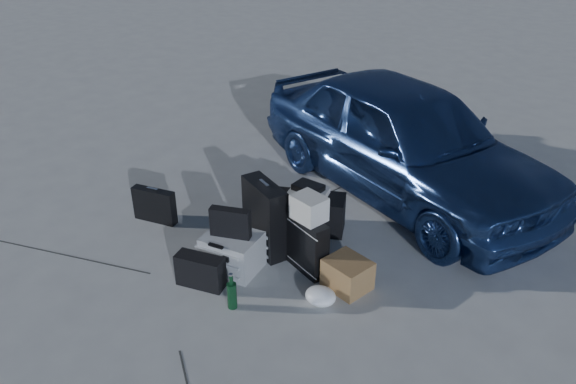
% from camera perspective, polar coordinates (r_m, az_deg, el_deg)
% --- Properties ---
extents(ground, '(60.00, 60.00, 0.00)m').
position_cam_1_polar(ground, '(4.92, -6.68, -9.69)').
color(ground, '#B0B1AC').
rests_on(ground, ground).
extents(car, '(4.02, 2.70, 1.27)m').
position_cam_1_polar(car, '(6.23, 11.69, 5.35)').
color(car, '#2F4D8D').
rests_on(car, ground).
extents(pelican_case, '(0.53, 0.46, 0.34)m').
position_cam_1_polar(pelican_case, '(5.05, -5.64, -6.09)').
color(pelican_case, '#AFB2B4').
rests_on(pelican_case, ground).
extents(laptop_bag, '(0.36, 0.22, 0.27)m').
position_cam_1_polar(laptop_bag, '(4.89, -5.87, -3.12)').
color(laptop_bag, black).
rests_on(laptop_bag, pelican_case).
extents(briefcase, '(0.47, 0.21, 0.36)m').
position_cam_1_polar(briefcase, '(5.88, -13.41, -1.32)').
color(briefcase, black).
rests_on(briefcase, ground).
extents(suitcase_left, '(0.57, 0.38, 0.70)m').
position_cam_1_polar(suitcase_left, '(5.19, -2.37, -2.60)').
color(suitcase_left, black).
rests_on(suitcase_left, ground).
extents(suitcase_right, '(0.46, 0.29, 0.52)m').
position_cam_1_polar(suitcase_right, '(4.97, 1.96, -5.36)').
color(suitcase_right, black).
rests_on(suitcase_right, ground).
extents(white_carton, '(0.31, 0.27, 0.22)m').
position_cam_1_polar(white_carton, '(4.78, 2.16, -1.63)').
color(white_carton, beige).
rests_on(white_carton, suitcase_right).
extents(duffel_bag, '(0.80, 0.61, 0.37)m').
position_cam_1_polar(duffel_bag, '(5.59, 1.97, -2.11)').
color(duffel_bag, black).
rests_on(duffel_bag, ground).
extents(flat_box_white, '(0.42, 0.36, 0.06)m').
position_cam_1_polar(flat_box_white, '(5.49, 2.09, -0.10)').
color(flat_box_white, beige).
rests_on(flat_box_white, duffel_bag).
extents(flat_box_black, '(0.28, 0.20, 0.06)m').
position_cam_1_polar(flat_box_black, '(5.47, 2.07, 0.49)').
color(flat_box_black, black).
rests_on(flat_box_black, flat_box_white).
extents(cardboard_box, '(0.41, 0.38, 0.27)m').
position_cam_1_polar(cardboard_box, '(4.85, 6.06, -8.31)').
color(cardboard_box, olive).
rests_on(cardboard_box, ground).
extents(plastic_bag, '(0.29, 0.26, 0.14)m').
position_cam_1_polar(plastic_bag, '(4.71, 3.33, -10.51)').
color(plastic_bag, white).
rests_on(plastic_bag, ground).
extents(messenger_bag, '(0.45, 0.26, 0.29)m').
position_cam_1_polar(messenger_bag, '(4.90, -8.89, -7.94)').
color(messenger_bag, black).
rests_on(messenger_bag, ground).
extents(green_bottle, '(0.10, 0.10, 0.32)m').
position_cam_1_polar(green_bottle, '(4.63, -5.73, -10.01)').
color(green_bottle, black).
rests_on(green_bottle, ground).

